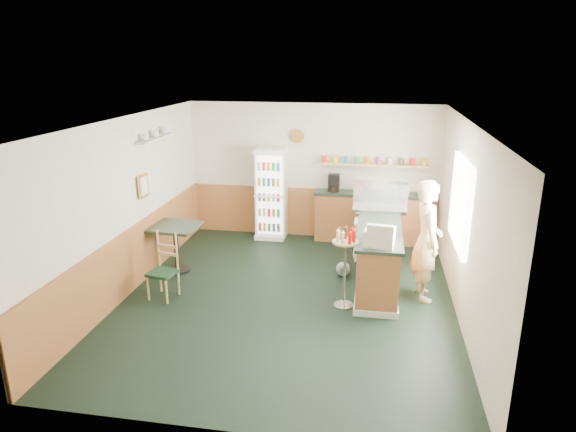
% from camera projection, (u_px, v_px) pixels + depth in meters
% --- Properties ---
extents(ground, '(6.00, 6.00, 0.00)m').
position_uv_depth(ground, '(287.00, 298.00, 7.88)').
color(ground, black).
rests_on(ground, ground).
extents(room_envelope, '(5.04, 6.02, 2.72)m').
position_uv_depth(room_envelope, '(281.00, 190.00, 8.16)').
color(room_envelope, beige).
rests_on(room_envelope, ground).
extents(service_counter, '(0.68, 3.01, 1.01)m').
position_uv_depth(service_counter, '(378.00, 251.00, 8.54)').
color(service_counter, '#A76236').
rests_on(service_counter, ground).
extents(back_counter, '(2.24, 0.42, 1.69)m').
position_uv_depth(back_counter, '(370.00, 215.00, 10.17)').
color(back_counter, '#A76236').
rests_on(back_counter, ground).
extents(drinks_fridge, '(0.60, 0.52, 1.83)m').
position_uv_depth(drinks_fridge, '(271.00, 194.00, 10.33)').
color(drinks_fridge, white).
rests_on(drinks_fridge, ground).
extents(display_case, '(0.92, 0.48, 0.52)m').
position_uv_depth(display_case, '(380.00, 196.00, 8.77)').
color(display_case, silver).
rests_on(display_case, service_counter).
extents(cash_register, '(0.46, 0.48, 0.24)m').
position_uv_depth(cash_register, '(380.00, 237.00, 7.21)').
color(cash_register, beige).
rests_on(cash_register, service_counter).
extents(shopkeeper, '(0.54, 0.68, 1.85)m').
position_uv_depth(shopkeeper, '(427.00, 241.00, 7.65)').
color(shopkeeper, tan).
rests_on(shopkeeper, ground).
extents(condiment_stand, '(0.38, 0.38, 1.19)m').
position_uv_depth(condiment_stand, '(345.00, 257.00, 7.41)').
color(condiment_stand, silver).
rests_on(condiment_stand, ground).
extents(newspaper_rack, '(0.09, 0.44, 0.71)m').
position_uv_depth(newspaper_rack, '(357.00, 240.00, 8.69)').
color(newspaper_rack, black).
rests_on(newspaper_rack, ground).
extents(cafe_table, '(0.79, 0.79, 0.82)m').
position_uv_depth(cafe_table, '(176.00, 239.00, 8.73)').
color(cafe_table, black).
rests_on(cafe_table, ground).
extents(cafe_chair, '(0.45, 0.45, 1.02)m').
position_uv_depth(cafe_chair, '(164.00, 263.00, 7.83)').
color(cafe_chair, black).
rests_on(cafe_chair, ground).
extents(dog_doorstop, '(0.24, 0.31, 0.29)m').
position_uv_depth(dog_doorstop, '(343.00, 269.00, 8.63)').
color(dog_doorstop, gray).
rests_on(dog_doorstop, ground).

